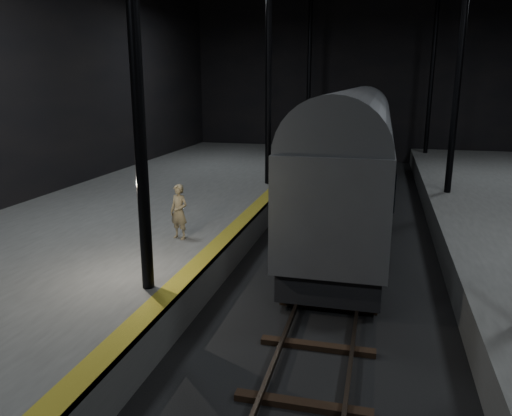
% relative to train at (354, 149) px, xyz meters
% --- Properties ---
extents(ground, '(44.00, 44.00, 0.00)m').
position_rel_train_xyz_m(ground, '(0.00, -6.82, -2.83)').
color(ground, black).
rests_on(ground, ground).
extents(platform_left, '(9.00, 43.80, 1.00)m').
position_rel_train_xyz_m(platform_left, '(-7.50, -6.82, -2.33)').
color(platform_left, '#50504E').
rests_on(platform_left, ground).
extents(tactile_strip, '(0.50, 43.80, 0.01)m').
position_rel_train_xyz_m(tactile_strip, '(-3.25, -6.82, -1.82)').
color(tactile_strip, olive).
rests_on(tactile_strip, platform_left).
extents(track, '(2.40, 43.00, 0.24)m').
position_rel_train_xyz_m(track, '(0.00, -6.82, -2.76)').
color(track, '#3F3328').
rests_on(track, ground).
extents(train, '(2.84, 18.96, 5.07)m').
position_rel_train_xyz_m(train, '(0.00, 0.00, 0.00)').
color(train, '#919398').
rests_on(train, ground).
extents(woman, '(0.67, 0.54, 1.60)m').
position_rel_train_xyz_m(woman, '(-4.50, -7.33, -1.02)').
color(woman, '#928059').
rests_on(woman, platform_left).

